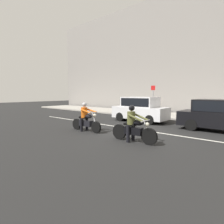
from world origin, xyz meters
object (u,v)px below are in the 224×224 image
(motorcycle_with_rider_olive, at_px, (133,127))
(street_sign_post, at_px, (153,96))
(motorcycle_with_rider_orange_stripe, at_px, (86,119))
(parked_hatchback_white, at_px, (140,109))
(parked_sedan_black, at_px, (221,115))

(motorcycle_with_rider_olive, bearing_deg, street_sign_post, 113.44)
(motorcycle_with_rider_orange_stripe, xyz_separation_m, parked_hatchback_white, (0.42, 4.88, 0.29))
(street_sign_post, bearing_deg, parked_hatchback_white, -72.45)
(parked_hatchback_white, distance_m, street_sign_post, 5.32)
(motorcycle_with_rider_olive, height_order, parked_sedan_black, parked_sedan_black)
(motorcycle_with_rider_olive, relative_size, parked_sedan_black, 0.49)
(parked_hatchback_white, relative_size, street_sign_post, 1.47)
(motorcycle_with_rider_olive, xyz_separation_m, parked_hatchback_white, (-2.79, 5.07, 0.30))
(motorcycle_with_rider_olive, relative_size, street_sign_post, 0.79)
(parked_hatchback_white, height_order, parked_sedan_black, parked_hatchback_white)
(motorcycle_with_rider_orange_stripe, relative_size, parked_hatchback_white, 0.54)
(motorcycle_with_rider_orange_stripe, bearing_deg, street_sign_post, 96.69)
(motorcycle_with_rider_olive, height_order, street_sign_post, street_sign_post)
(motorcycle_with_rider_orange_stripe, bearing_deg, parked_sedan_black, 39.71)
(parked_hatchback_white, height_order, street_sign_post, street_sign_post)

